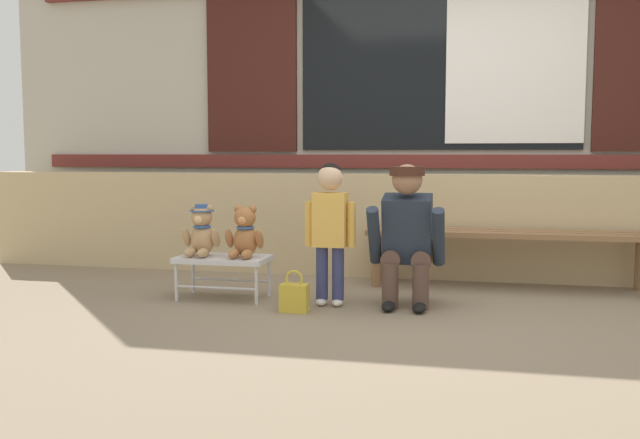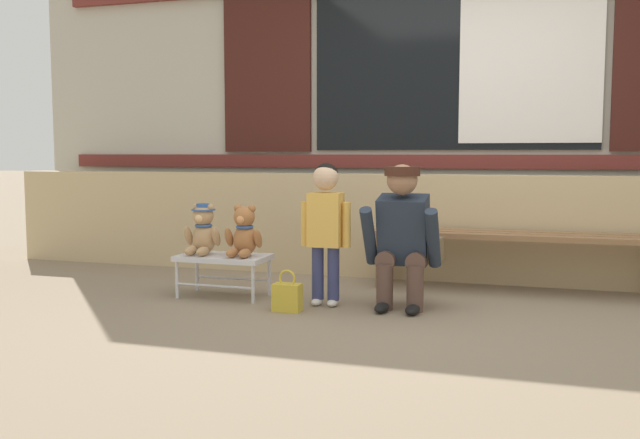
% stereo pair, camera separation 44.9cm
% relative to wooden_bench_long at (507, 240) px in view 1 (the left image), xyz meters
% --- Properties ---
extents(ground_plane, '(60.00, 60.00, 0.00)m').
position_rel_wooden_bench_long_xyz_m(ground_plane, '(-0.57, -1.06, -0.37)').
color(ground_plane, '#84725B').
extents(brick_low_wall, '(7.97, 0.25, 0.85)m').
position_rel_wooden_bench_long_xyz_m(brick_low_wall, '(-0.57, 0.37, 0.05)').
color(brick_low_wall, tan).
rests_on(brick_low_wall, ground).
extents(shop_facade, '(8.14, 0.26, 3.33)m').
position_rel_wooden_bench_long_xyz_m(shop_facade, '(-0.56, 0.88, 1.31)').
color(shop_facade, '#B7B2A3').
rests_on(shop_facade, ground).
extents(wooden_bench_long, '(2.10, 0.40, 0.44)m').
position_rel_wooden_bench_long_xyz_m(wooden_bench_long, '(0.00, 0.00, 0.00)').
color(wooden_bench_long, '#8E6642').
rests_on(wooden_bench_long, ground).
extents(small_display_bench, '(0.64, 0.36, 0.30)m').
position_rel_wooden_bench_long_xyz_m(small_display_bench, '(-1.96, -0.81, -0.11)').
color(small_display_bench, silver).
rests_on(small_display_bench, ground).
extents(teddy_bear_with_hat, '(0.28, 0.27, 0.36)m').
position_rel_wooden_bench_long_xyz_m(teddy_bear_with_hat, '(-2.12, -0.81, 0.10)').
color(teddy_bear_with_hat, tan).
rests_on(teddy_bear_with_hat, small_display_bench).
extents(teddy_bear_plain, '(0.28, 0.26, 0.36)m').
position_rel_wooden_bench_long_xyz_m(teddy_bear_plain, '(-1.80, -0.81, 0.09)').
color(teddy_bear_plain, '#A86B3D').
rests_on(teddy_bear_plain, small_display_bench).
extents(child_standing, '(0.35, 0.18, 0.96)m').
position_rel_wooden_bench_long_xyz_m(child_standing, '(-1.18, -0.86, 0.22)').
color(child_standing, navy).
rests_on(child_standing, ground).
extents(adult_crouching, '(0.50, 0.49, 0.95)m').
position_rel_wooden_bench_long_xyz_m(adult_crouching, '(-0.67, -0.78, 0.11)').
color(adult_crouching, brown).
rests_on(adult_crouching, ground).
extents(handbag_on_ground, '(0.18, 0.11, 0.27)m').
position_rel_wooden_bench_long_xyz_m(handbag_on_ground, '(-1.37, -1.10, -0.28)').
color(handbag_on_ground, gold).
rests_on(handbag_on_ground, ground).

